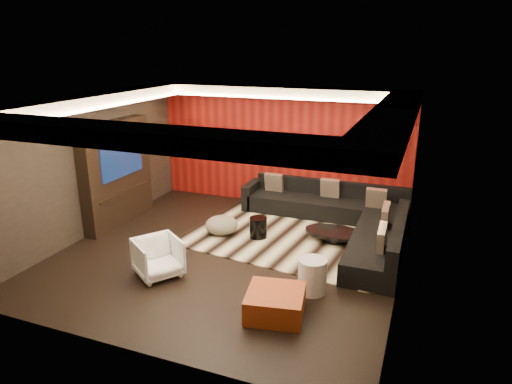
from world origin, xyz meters
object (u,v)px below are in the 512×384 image
at_px(drum_stool, 258,227).
at_px(orange_ottoman, 275,303).
at_px(coffee_table, 335,236).
at_px(white_side_table, 312,276).
at_px(sectional_sofa, 343,218).
at_px(armchair, 158,258).

distance_m(drum_stool, orange_ottoman, 2.71).
distance_m(coffee_table, white_side_table, 2.02).
height_order(drum_stool, orange_ottoman, drum_stool).
height_order(white_side_table, sectional_sofa, sectional_sofa).
bearing_deg(coffee_table, sectional_sofa, 88.50).
distance_m(orange_ottoman, armchair, 2.22).
relative_size(drum_stool, sectional_sofa, 0.11).
bearing_deg(sectional_sofa, orange_ottoman, -94.94).
bearing_deg(drum_stool, sectional_sofa, 34.08).
relative_size(coffee_table, sectional_sofa, 0.33).
bearing_deg(white_side_table, sectional_sofa, 90.76).
bearing_deg(sectional_sofa, coffee_table, -91.50).
xyz_separation_m(coffee_table, sectional_sofa, (0.02, 0.63, 0.14)).
distance_m(coffee_table, orange_ottoman, 2.82).
relative_size(coffee_table, armchair, 1.68).
bearing_deg(coffee_table, orange_ottoman, -95.71).
height_order(orange_ottoman, armchair, armchair).
relative_size(white_side_table, armchair, 0.77).
distance_m(coffee_table, drum_stool, 1.52).
bearing_deg(white_side_table, drum_stool, 132.87).
bearing_deg(drum_stool, white_side_table, -47.13).
bearing_deg(sectional_sofa, drum_stool, -145.92).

